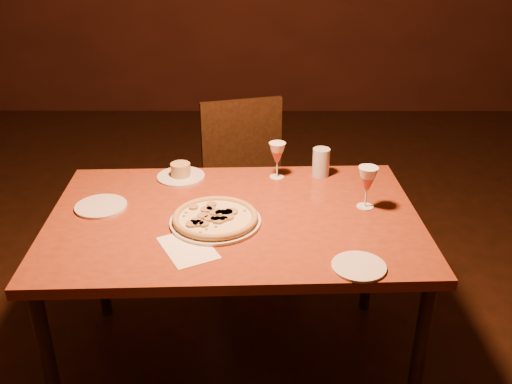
{
  "coord_description": "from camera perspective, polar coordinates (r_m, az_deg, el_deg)",
  "views": [
    {
      "loc": [
        -0.04,
        -1.93,
        1.79
      ],
      "look_at": [
        -0.05,
        0.01,
        0.82
      ],
      "focal_mm": 40.0,
      "sensor_mm": 36.0,
      "label": 1
    }
  ],
  "objects": [
    {
      "name": "side_plate_near",
      "position": [
        1.89,
        10.24,
        -7.34
      ],
      "size": [
        0.18,
        0.18,
        0.01
      ],
      "primitive_type": "cylinder",
      "color": "silver",
      "rests_on": "dining_table"
    },
    {
      "name": "dining_table",
      "position": [
        2.2,
        -2.18,
        -3.87
      ],
      "size": [
        1.43,
        0.95,
        0.75
      ],
      "rotation": [
        0.0,
        0.0,
        0.04
      ],
      "color": "brown",
      "rests_on": "floor"
    },
    {
      "name": "menu_card",
      "position": [
        1.97,
        -6.82,
        -5.56
      ],
      "size": [
        0.24,
        0.27,
        0.0
      ],
      "primitive_type": "cube",
      "rotation": [
        0.0,
        0.0,
        0.48
      ],
      "color": "white",
      "rests_on": "dining_table"
    },
    {
      "name": "side_plate_left",
      "position": [
        2.3,
        -15.24,
        -1.39
      ],
      "size": [
        0.2,
        0.2,
        0.01
      ],
      "primitive_type": "cylinder",
      "color": "silver",
      "rests_on": "dining_table"
    },
    {
      "name": "pizza_plate",
      "position": [
        2.11,
        -4.09,
        -2.64
      ],
      "size": [
        0.34,
        0.34,
        0.04
      ],
      "color": "silver",
      "rests_on": "dining_table"
    },
    {
      "name": "ramekin_saucer",
      "position": [
        2.48,
        -7.53,
        1.89
      ],
      "size": [
        0.21,
        0.21,
        0.07
      ],
      "color": "silver",
      "rests_on": "dining_table"
    },
    {
      "name": "wine_glass_far",
      "position": [
        2.44,
        2.12,
        3.18
      ],
      "size": [
        0.07,
        0.07,
        0.16
      ],
      "primitive_type": null,
      "color": "#BE544F",
      "rests_on": "dining_table"
    },
    {
      "name": "wine_glass_right",
      "position": [
        2.23,
        11.02,
        0.45
      ],
      "size": [
        0.08,
        0.08,
        0.17
      ],
      "primitive_type": null,
      "color": "#BE544F",
      "rests_on": "dining_table"
    },
    {
      "name": "water_tumbler",
      "position": [
        2.48,
        6.52,
        2.97
      ],
      "size": [
        0.07,
        0.07,
        0.12
      ],
      "primitive_type": "cylinder",
      "color": "#B4BCC4",
      "rests_on": "dining_table"
    },
    {
      "name": "chair_far",
      "position": [
        3.02,
        -0.79,
        1.3
      ],
      "size": [
        0.54,
        0.54,
        0.91
      ],
      "rotation": [
        0.0,
        0.0,
        0.27
      ],
      "color": "black",
      "rests_on": "floor"
    },
    {
      "name": "floor",
      "position": [
        2.63,
        1.1,
        -16.42
      ],
      "size": [
        7.0,
        7.0,
        0.0
      ],
      "primitive_type": "plane",
      "color": "#321910",
      "rests_on": "ground"
    }
  ]
}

